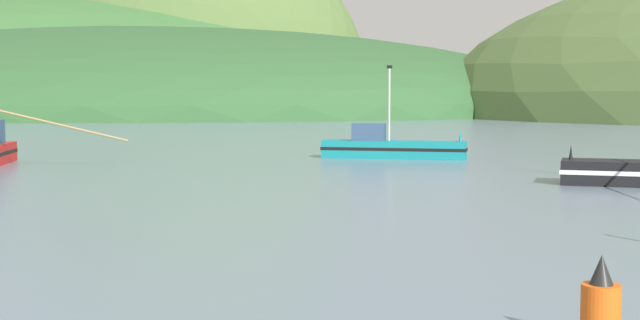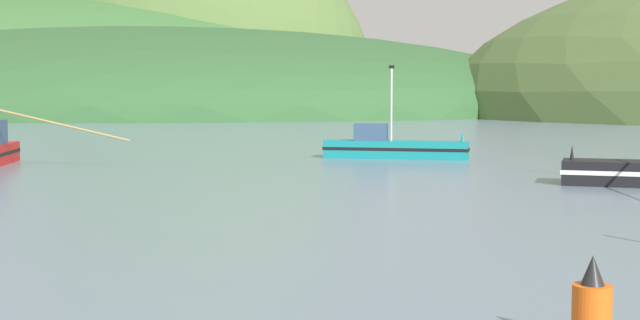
# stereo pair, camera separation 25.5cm
# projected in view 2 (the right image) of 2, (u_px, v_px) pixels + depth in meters

# --- Properties ---
(hill_mid_left) EXTENTS (96.24, 76.99, 101.85)m
(hill_mid_left) POSITION_uv_depth(u_px,v_px,m) (193.00, 109.00, 225.03)
(hill_mid_left) COLOR #516B38
(hill_mid_left) RESTS_ON ground
(hill_mid_right) EXTENTS (199.07, 159.26, 37.38)m
(hill_mid_right) POSITION_uv_depth(u_px,v_px,m) (153.00, 111.00, 200.11)
(hill_mid_right) COLOR #2D562D
(hill_mid_right) RESTS_ON ground
(hill_far_left) EXTENTS (208.99, 167.19, 60.30)m
(hill_far_left) POSITION_uv_depth(u_px,v_px,m) (31.00, 108.00, 235.85)
(hill_far_left) COLOR #386633
(hill_far_left) RESTS_ON ground
(fishing_boat_teal) EXTENTS (9.51, 3.62, 6.01)m
(fishing_boat_teal) POSITION_uv_depth(u_px,v_px,m) (393.00, 147.00, 55.78)
(fishing_boat_teal) COLOR #147F84
(fishing_boat_teal) RESTS_ON ground
(channel_buoy) EXTENTS (0.65, 0.65, 1.57)m
(channel_buoy) POSITION_uv_depth(u_px,v_px,m) (592.00, 310.00, 14.28)
(channel_buoy) COLOR #E55914
(channel_buoy) RESTS_ON ground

